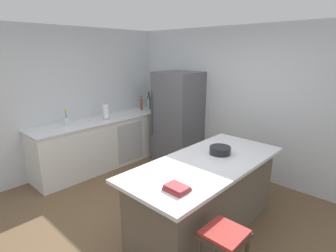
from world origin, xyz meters
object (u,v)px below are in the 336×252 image
(refrigerator, at_px, (178,118))
(paper_towel_roll, at_px, (106,112))
(gin_bottle, at_px, (149,104))
(vinegar_bottle, at_px, (141,104))
(kitchen_island, at_px, (205,195))
(wine_bottle, at_px, (149,102))
(cookbook_stack, at_px, (177,188))
(sink_faucet, at_px, (89,113))
(soda_bottle, at_px, (153,102))
(flower_vase, at_px, (67,120))
(bar_stool, at_px, (224,244))
(mixing_bowl, at_px, (220,150))

(refrigerator, xyz_separation_m, paper_towel_roll, (-0.83, -1.11, 0.17))
(gin_bottle, height_order, vinegar_bottle, gin_bottle)
(kitchen_island, height_order, refrigerator, refrigerator)
(wine_bottle, xyz_separation_m, vinegar_bottle, (-0.04, -0.19, -0.03))
(cookbook_stack, bearing_deg, sink_faucet, 164.76)
(refrigerator, relative_size, soda_bottle, 5.56)
(flower_vase, height_order, wine_bottle, wine_bottle)
(sink_faucet, height_order, paper_towel_roll, paper_towel_roll)
(refrigerator, bearing_deg, paper_towel_roll, -126.87)
(sink_faucet, height_order, wine_bottle, wine_bottle)
(bar_stool, relative_size, soda_bottle, 2.13)
(soda_bottle, xyz_separation_m, mixing_bowl, (2.57, -1.27, -0.11))
(bar_stool, bearing_deg, sink_faucet, 167.98)
(cookbook_stack, distance_m, mixing_bowl, 1.10)
(bar_stool, relative_size, mixing_bowl, 2.56)
(gin_bottle, distance_m, mixing_bowl, 2.73)
(sink_faucet, xyz_separation_m, paper_towel_roll, (0.09, 0.31, -0.02))
(refrigerator, distance_m, soda_bottle, 0.93)
(bar_stool, xyz_separation_m, paper_towel_roll, (-3.22, 1.02, 0.51))
(bar_stool, relative_size, sink_faucet, 2.30)
(sink_faucet, distance_m, soda_bottle, 1.58)
(paper_towel_roll, bearing_deg, vinegar_bottle, 96.87)
(soda_bottle, bearing_deg, cookbook_stack, -40.17)
(bar_stool, height_order, vinegar_bottle, vinegar_bottle)
(wine_bottle, bearing_deg, gin_bottle, -47.77)
(flower_vase, distance_m, soda_bottle, 2.02)
(gin_bottle, bearing_deg, flower_vase, -92.78)
(bar_stool, bearing_deg, refrigerator, 138.33)
(refrigerator, xyz_separation_m, wine_bottle, (-0.91, 0.07, 0.19))
(bar_stool, relative_size, cookbook_stack, 3.13)
(refrigerator, relative_size, cookbook_stack, 8.18)
(refrigerator, distance_m, vinegar_bottle, 0.97)
(paper_towel_roll, height_order, soda_bottle, soda_bottle)
(sink_faucet, relative_size, soda_bottle, 0.93)
(wine_bottle, relative_size, cookbook_stack, 1.68)
(refrigerator, distance_m, bar_stool, 3.21)
(refrigerator, bearing_deg, wine_bottle, 175.71)
(refrigerator, xyz_separation_m, sink_faucet, (-0.92, -1.42, 0.20))
(gin_bottle, relative_size, cookbook_stack, 1.39)
(soda_bottle, xyz_separation_m, vinegar_bottle, (-0.05, -0.29, -0.01))
(gin_bottle, xyz_separation_m, mixing_bowl, (2.50, -1.08, -0.11))
(refrigerator, height_order, mixing_bowl, refrigerator)
(bar_stool, height_order, gin_bottle, gin_bottle)
(kitchen_island, relative_size, wine_bottle, 5.89)
(kitchen_island, relative_size, bar_stool, 3.16)
(cookbook_stack, bearing_deg, wine_bottle, 141.17)
(kitchen_island, xyz_separation_m, refrigerator, (-1.70, 1.43, 0.44))
(paper_towel_roll, relative_size, soda_bottle, 0.96)
(sink_faucet, bearing_deg, paper_towel_roll, 73.68)
(sink_faucet, distance_m, paper_towel_roll, 0.32)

